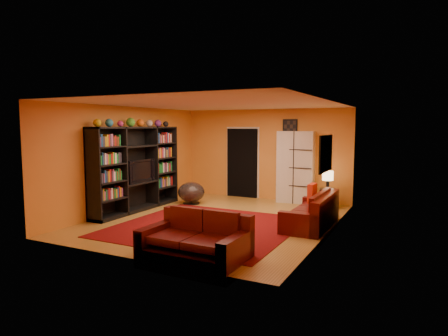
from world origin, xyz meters
The scene contains 20 objects.
floor centered at (0.00, 0.00, 0.00)m, with size 6.00×6.00×0.00m, color olive.
ceiling centered at (0.00, 0.00, 2.60)m, with size 6.00×6.00×0.00m, color white.
wall_back centered at (0.00, 3.00, 1.30)m, with size 6.00×6.00×0.00m, color orange.
wall_front centered at (0.00, -3.00, 1.30)m, with size 6.00×6.00×0.00m, color orange.
wall_left centered at (-2.50, 0.00, 1.30)m, with size 6.00×6.00×0.00m, color orange.
wall_right centered at (2.50, 0.00, 1.30)m, with size 6.00×6.00×0.00m, color orange.
rug centered at (0.10, -0.70, 0.01)m, with size 3.60×3.60×0.01m, color #51090B.
doorway centered at (-0.70, 2.96, 1.02)m, with size 0.95×0.10×2.04m, color black.
wall_art_right centered at (2.48, -0.30, 1.60)m, with size 0.03×1.00×0.70m, color black.
wall_art_back centered at (0.75, 2.98, 2.05)m, with size 0.42×0.03×0.52m, color black.
entertainment_unit centered at (-2.27, 0.00, 1.05)m, with size 0.45×3.00×2.10m, color black.
tv centered at (-2.23, 0.02, 1.00)m, with size 0.13×0.98×0.57m, color black.
sofa centered at (2.13, 0.36, 0.29)m, with size 0.82×1.98×0.85m.
loveseat centered at (0.90, -2.41, 0.28)m, with size 1.70×1.04×0.85m.
throw_pillow centered at (1.95, 0.85, 0.63)m, with size 0.12×0.42×0.42m, color red.
coffee_table centered at (0.69, -1.56, 0.36)m, with size 0.80×0.80×0.40m.
storage_cabinet centered at (0.99, 2.80, 0.99)m, with size 0.99×0.44×1.98m, color beige.
bowl_chair centered at (-1.49, 1.33, 0.32)m, with size 0.73×0.73×0.59m.
side_table centered at (1.95, 2.43, 0.25)m, with size 0.40×0.40×0.50m, color black.
table_lamp centered at (1.95, 2.43, 0.83)m, with size 0.28×0.28×0.47m.
Camera 1 is at (4.13, -7.88, 2.12)m, focal length 32.00 mm.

